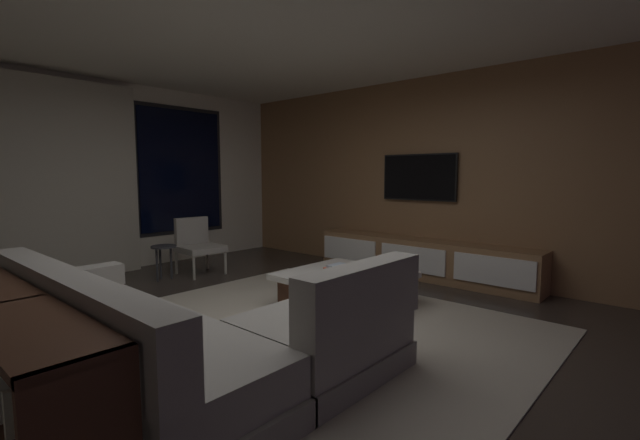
{
  "coord_description": "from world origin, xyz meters",
  "views": [
    {
      "loc": [
        -2.39,
        -2.67,
        1.39
      ],
      "look_at": [
        1.28,
        0.59,
        0.87
      ],
      "focal_mm": 24.11,
      "sensor_mm": 36.0,
      "label": 1
    }
  ],
  "objects_px": {
    "media_console": "(424,259)",
    "sectional_couch": "(182,342)",
    "book_stack_on_coffee_table": "(337,268)",
    "accent_chair_near_window": "(197,243)",
    "coffee_table": "(345,289)",
    "console_table_behind_couch": "(9,363)",
    "mounted_tv": "(419,177)",
    "side_stool": "(163,252)"
  },
  "relations": [
    {
      "from": "accent_chair_near_window",
      "to": "mounted_tv",
      "type": "bearing_deg",
      "value": -48.93
    },
    {
      "from": "sectional_couch",
      "to": "mounted_tv",
      "type": "relative_size",
      "value": 2.27
    },
    {
      "from": "accent_chair_near_window",
      "to": "media_console",
      "type": "height_order",
      "value": "accent_chair_near_window"
    },
    {
      "from": "media_console",
      "to": "accent_chair_near_window",
      "type": "bearing_deg",
      "value": 126.19
    },
    {
      "from": "coffee_table",
      "to": "console_table_behind_couch",
      "type": "distance_m",
      "value": 2.97
    },
    {
      "from": "coffee_table",
      "to": "accent_chair_near_window",
      "type": "height_order",
      "value": "accent_chair_near_window"
    },
    {
      "from": "accent_chair_near_window",
      "to": "mounted_tv",
      "type": "relative_size",
      "value": 0.71
    },
    {
      "from": "sectional_couch",
      "to": "coffee_table",
      "type": "distance_m",
      "value": 2.06
    },
    {
      "from": "book_stack_on_coffee_table",
      "to": "coffee_table",
      "type": "bearing_deg",
      "value": -85.71
    },
    {
      "from": "book_stack_on_coffee_table",
      "to": "console_table_behind_couch",
      "type": "xyz_separation_m",
      "value": [
        -2.95,
        -0.21,
        0.02
      ]
    },
    {
      "from": "book_stack_on_coffee_table",
      "to": "mounted_tv",
      "type": "relative_size",
      "value": 0.22
    },
    {
      "from": "coffee_table",
      "to": "console_table_behind_couch",
      "type": "relative_size",
      "value": 0.55
    },
    {
      "from": "coffee_table",
      "to": "book_stack_on_coffee_table",
      "type": "bearing_deg",
      "value": 94.29
    },
    {
      "from": "media_console",
      "to": "console_table_behind_couch",
      "type": "xyz_separation_m",
      "value": [
        -4.64,
        -0.1,
        0.16
      ]
    },
    {
      "from": "coffee_table",
      "to": "book_stack_on_coffee_table",
      "type": "relative_size",
      "value": 4.75
    },
    {
      "from": "book_stack_on_coffee_table",
      "to": "accent_chair_near_window",
      "type": "distance_m",
      "value": 2.42
    },
    {
      "from": "book_stack_on_coffee_table",
      "to": "media_console",
      "type": "bearing_deg",
      "value": -3.72
    },
    {
      "from": "accent_chair_near_window",
      "to": "console_table_behind_couch",
      "type": "bearing_deg",
      "value": -136.71
    },
    {
      "from": "side_stool",
      "to": "media_console",
      "type": "relative_size",
      "value": 0.15
    },
    {
      "from": "coffee_table",
      "to": "console_table_behind_couch",
      "type": "xyz_separation_m",
      "value": [
        -2.95,
        -0.12,
        0.23
      ]
    },
    {
      "from": "coffee_table",
      "to": "book_stack_on_coffee_table",
      "type": "xyz_separation_m",
      "value": [
        -0.01,
        0.1,
        0.21
      ]
    },
    {
      "from": "coffee_table",
      "to": "mounted_tv",
      "type": "relative_size",
      "value": 1.05
    },
    {
      "from": "media_console",
      "to": "console_table_behind_couch",
      "type": "relative_size",
      "value": 1.48
    },
    {
      "from": "coffee_table",
      "to": "book_stack_on_coffee_table",
      "type": "height_order",
      "value": "book_stack_on_coffee_table"
    },
    {
      "from": "sectional_couch",
      "to": "mounted_tv",
      "type": "bearing_deg",
      "value": 6.26
    },
    {
      "from": "sectional_couch",
      "to": "mounted_tv",
      "type": "height_order",
      "value": "mounted_tv"
    },
    {
      "from": "accent_chair_near_window",
      "to": "media_console",
      "type": "relative_size",
      "value": 0.25
    },
    {
      "from": "coffee_table",
      "to": "mounted_tv",
      "type": "bearing_deg",
      "value": 5.65
    },
    {
      "from": "coffee_table",
      "to": "mounted_tv",
      "type": "xyz_separation_m",
      "value": [
        1.87,
        0.18,
        1.16
      ]
    },
    {
      "from": "side_stool",
      "to": "console_table_behind_couch",
      "type": "distance_m",
      "value": 3.46
    },
    {
      "from": "console_table_behind_couch",
      "to": "sectional_couch",
      "type": "bearing_deg",
      "value": -8.02
    },
    {
      "from": "coffee_table",
      "to": "side_stool",
      "type": "bearing_deg",
      "value": 105.35
    },
    {
      "from": "side_stool",
      "to": "mounted_tv",
      "type": "height_order",
      "value": "mounted_tv"
    },
    {
      "from": "sectional_couch",
      "to": "media_console",
      "type": "height_order",
      "value": "sectional_couch"
    },
    {
      "from": "book_stack_on_coffee_table",
      "to": "mounted_tv",
      "type": "bearing_deg",
      "value": 2.69
    },
    {
      "from": "book_stack_on_coffee_table",
      "to": "side_stool",
      "type": "relative_size",
      "value": 0.53
    },
    {
      "from": "console_table_behind_couch",
      "to": "accent_chair_near_window",
      "type": "bearing_deg",
      "value": 43.29
    },
    {
      "from": "book_stack_on_coffee_table",
      "to": "accent_chair_near_window",
      "type": "xyz_separation_m",
      "value": [
        -0.16,
        2.42,
        0.04
      ]
    },
    {
      "from": "sectional_couch",
      "to": "book_stack_on_coffee_table",
      "type": "height_order",
      "value": "sectional_couch"
    },
    {
      "from": "media_console",
      "to": "coffee_table",
      "type": "bearing_deg",
      "value": 179.55
    },
    {
      "from": "accent_chair_near_window",
      "to": "coffee_table",
      "type": "bearing_deg",
      "value": -86.28
    },
    {
      "from": "media_console",
      "to": "sectional_couch",
      "type": "bearing_deg",
      "value": -176.46
    }
  ]
}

